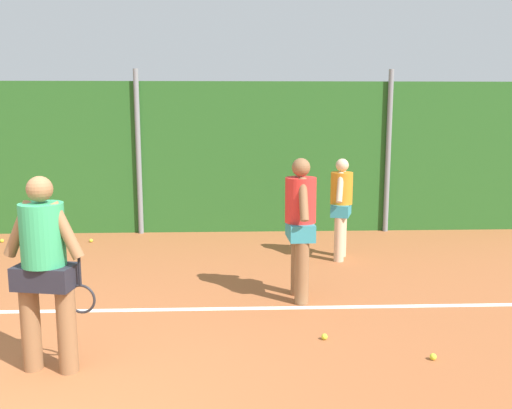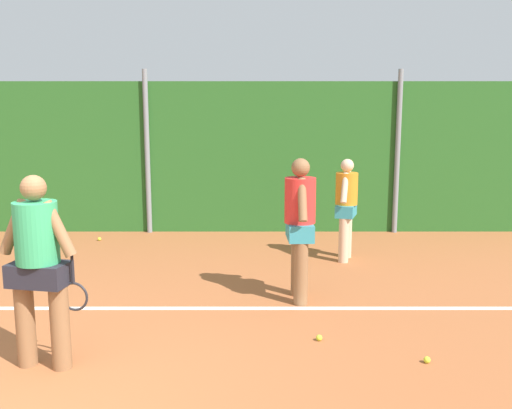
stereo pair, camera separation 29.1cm
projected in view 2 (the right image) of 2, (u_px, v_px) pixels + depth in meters
The scene contains 12 objects.
ground_plane at pixel (76, 320), 6.59m from camera, with size 27.14×27.14×0.00m, color #A85B33.
hedge_fence_backdrop at pixel (150, 158), 11.14m from camera, with size 16.84×0.25×2.94m, color #286023.
fence_post_center at pixel (148, 153), 10.95m from camera, with size 0.10×0.10×3.16m, color gray.
fence_post_right at pixel (398, 153), 10.94m from camera, with size 0.10×0.10×3.16m, color gray.
court_baseline_paint at pixel (86, 308), 6.98m from camera, with size 12.30×0.10×0.01m, color white.
player_foreground_near at pixel (39, 262), 5.25m from camera, with size 0.84×0.41×1.85m.
player_midcourt at pixel (300, 222), 7.14m from camera, with size 0.39×0.83×1.83m.
player_backcourt_far at pixel (347, 204), 9.06m from camera, with size 0.42×0.66×1.64m.
tennis_ball_0 at pixel (428, 360), 5.49m from camera, with size 0.07×0.07×0.07m, color #CCDB33.
tennis_ball_3 at pixel (14, 238), 10.55m from camera, with size 0.07×0.07×0.07m, color #CCDB33.
tennis_ball_4 at pixel (320, 338), 6.02m from camera, with size 0.07×0.07×0.07m, color #CCDB33.
tennis_ball_7 at pixel (100, 239), 10.50m from camera, with size 0.07×0.07×0.07m, color #CCDB33.
Camera 2 is at (2.11, -4.22, 2.46)m, focal length 39.68 mm.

